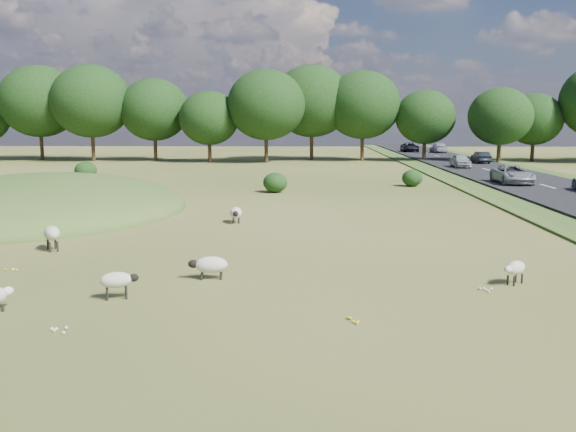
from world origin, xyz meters
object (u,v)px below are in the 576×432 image
object	(u,v)px
car_4	(410,147)
car_5	(513,174)
sheep_4	(515,268)
sheep_0	(52,233)
car_2	(460,161)
car_6	(481,157)
sheep_1	(117,280)
sheep_5	(236,213)
car_7	(439,148)
sheep_3	(210,265)

from	to	relation	value
car_4	car_5	bearing A→B (deg)	-90.00
sheep_4	car_4	bearing A→B (deg)	-140.77
sheep_0	car_5	xyz separation A→B (m)	(25.04, 24.48, 0.26)
car_2	car_5	world-z (taller)	car_5
car_4	car_6	xyz separation A→B (m)	(3.80, -25.73, -0.05)
sheep_1	car_6	xyz separation A→B (m)	(24.36, 54.31, 0.35)
sheep_0	car_4	distance (m)	77.60
sheep_0	car_4	world-z (taller)	car_4
car_2	sheep_5	bearing A→B (deg)	-118.78
sheep_4	car_2	size ratio (longest dim) A/B	0.24
car_4	car_5	distance (m)	48.97
car_7	car_2	bearing A→B (deg)	82.76
sheep_3	car_7	size ratio (longest dim) A/B	0.27
sheep_4	sheep_5	bearing A→B (deg)	-93.89
sheep_0	sheep_4	world-z (taller)	sheep_0
car_2	car_5	distance (m)	16.57
sheep_1	car_4	bearing A→B (deg)	57.58
car_5	car_4	bearing A→B (deg)	90.00
sheep_0	car_4	xyz separation A→B (m)	(25.04, 73.45, 0.26)
car_6	sheep_5	bearing A→B (deg)	61.07
sheep_0	sheep_5	world-z (taller)	sheep_0
car_5	sheep_3	bearing A→B (deg)	-122.54
sheep_5	car_5	world-z (taller)	car_5
car_5	sheep_0	bearing A→B (deg)	-135.65
sheep_5	car_4	size ratio (longest dim) A/B	0.28
car_2	car_5	xyz separation A→B (m)	(0.00, -16.57, 0.02)
car_4	car_7	xyz separation A→B (m)	(3.80, -2.48, 0.01)
sheep_3	car_6	bearing A→B (deg)	-117.65
sheep_0	car_5	bearing A→B (deg)	-73.94
sheep_4	sheep_3	bearing A→B (deg)	-46.53
sheep_4	car_7	size ratio (longest dim) A/B	0.20
sheep_3	car_4	world-z (taller)	car_4
sheep_4	car_2	xyz separation A→B (m)	(9.00, 45.69, 0.41)
car_5	car_7	world-z (taller)	car_7
sheep_3	car_7	distance (m)	78.42
sheep_0	sheep_4	xyz separation A→B (m)	(16.03, -4.64, -0.16)
sheep_4	sheep_5	xyz separation A→B (m)	(-9.77, 11.52, -0.02)
sheep_3	sheep_5	xyz separation A→B (m)	(-0.44, 11.14, 0.03)
sheep_4	car_5	bearing A→B (deg)	-151.37
car_4	sheep_3	bearing A→B (deg)	-103.28
sheep_4	car_7	xyz separation A→B (m)	(12.80, 75.61, 0.43)
sheep_4	car_2	world-z (taller)	car_2
sheep_0	sheep_3	world-z (taller)	sheep_0
sheep_5	car_7	xyz separation A→B (m)	(22.57, 64.10, 0.45)
sheep_5	car_2	size ratio (longest dim) A/B	0.35
car_4	car_6	bearing A→B (deg)	-81.60
sheep_4	car_5	distance (m)	30.48
car_7	sheep_1	bearing A→B (deg)	72.56
sheep_1	car_5	distance (m)	37.26
sheep_0	sheep_5	size ratio (longest dim) A/B	1.01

